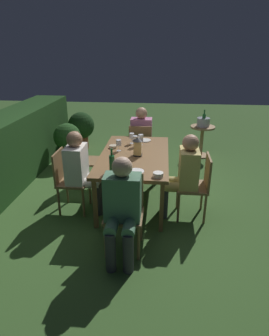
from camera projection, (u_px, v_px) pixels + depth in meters
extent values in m
plane|color=#385B28|center=(134.00, 199.00, 4.49)|extent=(16.00, 16.00, 0.00)
cube|color=brown|center=(134.00, 155.00, 4.22)|extent=(1.75, 0.97, 0.04)
cube|color=brown|center=(162.00, 207.00, 3.58)|extent=(0.05, 0.05, 0.68)
cube|color=brown|center=(163.00, 160.00, 5.06)|extent=(0.05, 0.05, 0.68)
cube|color=brown|center=(95.00, 204.00, 3.66)|extent=(0.05, 0.05, 0.68)
cube|color=brown|center=(116.00, 158.00, 5.14)|extent=(0.05, 0.05, 0.68)
cube|color=brown|center=(192.00, 187.00, 3.89)|extent=(0.42, 0.40, 0.03)
cube|color=brown|center=(208.00, 172.00, 3.78)|extent=(0.40, 0.02, 0.42)
cylinder|color=brown|center=(178.00, 208.00, 3.82)|extent=(0.03, 0.03, 0.42)
cylinder|color=brown|center=(177.00, 195.00, 4.15)|extent=(0.03, 0.03, 0.42)
cylinder|color=brown|center=(205.00, 209.00, 3.79)|extent=(0.03, 0.03, 0.42)
cylinder|color=brown|center=(202.00, 196.00, 4.12)|extent=(0.03, 0.03, 0.42)
cube|color=tan|center=(189.00, 168.00, 3.79)|extent=(0.38, 0.24, 0.50)
sphere|color=tan|center=(191.00, 143.00, 3.66)|extent=(0.21, 0.21, 0.21)
cylinder|color=tan|center=(177.00, 187.00, 3.81)|extent=(0.13, 0.36, 0.13)
cylinder|color=tan|center=(177.00, 181.00, 3.98)|extent=(0.13, 0.36, 0.13)
cylinder|color=#333338|center=(164.00, 203.00, 3.92)|extent=(0.11, 0.11, 0.45)
cylinder|color=#333338|center=(164.00, 196.00, 4.08)|extent=(0.11, 0.11, 0.45)
cube|color=brown|center=(124.00, 216.00, 3.22)|extent=(0.40, 0.42, 0.03)
cube|color=brown|center=(126.00, 190.00, 3.31)|extent=(0.03, 0.40, 0.42)
cylinder|color=brown|center=(139.00, 243.00, 3.14)|extent=(0.03, 0.03, 0.42)
cylinder|color=brown|center=(105.00, 241.00, 3.17)|extent=(0.03, 0.03, 0.42)
cylinder|color=brown|center=(141.00, 226.00, 3.45)|extent=(0.03, 0.03, 0.42)
cylinder|color=brown|center=(111.00, 224.00, 3.48)|extent=(0.03, 0.03, 0.42)
cube|color=#4C7A5B|center=(123.00, 197.00, 3.07)|extent=(0.24, 0.38, 0.50)
sphere|color=#D1A889|center=(122.00, 167.00, 2.93)|extent=(0.21, 0.21, 0.21)
cylinder|color=#4C7A5B|center=(130.00, 225.00, 3.02)|extent=(0.36, 0.13, 0.13)
cylinder|color=#4C7A5B|center=(113.00, 224.00, 3.04)|extent=(0.36, 0.13, 0.13)
cylinder|color=#333338|center=(128.00, 253.00, 2.97)|extent=(0.11, 0.11, 0.45)
cylinder|color=#333338|center=(111.00, 252.00, 2.98)|extent=(0.11, 0.11, 0.45)
cube|color=brown|center=(88.00, 161.00, 4.76)|extent=(0.42, 0.40, 0.03)
cube|color=brown|center=(75.00, 147.00, 4.69)|extent=(0.40, 0.03, 0.42)
cylinder|color=brown|center=(101.00, 170.00, 4.99)|extent=(0.03, 0.03, 0.42)
cylinder|color=brown|center=(96.00, 179.00, 4.66)|extent=(0.03, 0.03, 0.42)
cylinder|color=brown|center=(81.00, 169.00, 5.02)|extent=(0.03, 0.03, 0.42)
cylinder|color=brown|center=(75.00, 178.00, 4.69)|extent=(0.03, 0.03, 0.42)
cube|color=brown|center=(141.00, 147.00, 5.42)|extent=(0.40, 0.42, 0.03)
cube|color=brown|center=(140.00, 138.00, 5.16)|extent=(0.03, 0.40, 0.42)
cylinder|color=brown|center=(132.00, 155.00, 5.68)|extent=(0.03, 0.03, 0.42)
cylinder|color=brown|center=(151.00, 155.00, 5.65)|extent=(0.03, 0.03, 0.42)
cylinder|color=brown|center=(130.00, 161.00, 5.37)|extent=(0.03, 0.03, 0.42)
cylinder|color=brown|center=(150.00, 162.00, 5.33)|extent=(0.03, 0.03, 0.42)
cube|color=#C675A3|center=(141.00, 132.00, 5.37)|extent=(0.24, 0.38, 0.50)
sphere|color=tan|center=(141.00, 113.00, 5.24)|extent=(0.21, 0.21, 0.21)
cylinder|color=#C675A3|center=(137.00, 142.00, 5.60)|extent=(0.36, 0.13, 0.13)
cylinder|color=#C675A3|center=(146.00, 142.00, 5.58)|extent=(0.36, 0.13, 0.13)
cylinder|color=#333338|center=(138.00, 151.00, 5.84)|extent=(0.11, 0.11, 0.45)
cylinder|color=#333338|center=(147.00, 151.00, 5.82)|extent=(0.11, 0.11, 0.45)
cube|color=brown|center=(74.00, 182.00, 4.03)|extent=(0.42, 0.40, 0.03)
cube|color=brown|center=(59.00, 166.00, 3.96)|extent=(0.40, 0.03, 0.42)
cylinder|color=brown|center=(90.00, 191.00, 4.27)|extent=(0.03, 0.03, 0.42)
cylinder|color=brown|center=(83.00, 203.00, 3.94)|extent=(0.03, 0.03, 0.42)
cylinder|color=brown|center=(67.00, 190.00, 4.30)|extent=(0.03, 0.03, 0.42)
cylinder|color=brown|center=(59.00, 202.00, 3.97)|extent=(0.03, 0.03, 0.42)
cube|color=white|center=(76.00, 164.00, 3.92)|extent=(0.38, 0.24, 0.50)
sphere|color=#997051|center=(74.00, 139.00, 3.79)|extent=(0.21, 0.21, 0.21)
cylinder|color=white|center=(89.00, 178.00, 4.09)|extent=(0.13, 0.36, 0.13)
cylinder|color=white|center=(86.00, 183.00, 3.92)|extent=(0.13, 0.36, 0.13)
cylinder|color=#333338|center=(101.00, 193.00, 4.16)|extent=(0.11, 0.11, 0.45)
cylinder|color=#333338|center=(99.00, 200.00, 4.00)|extent=(0.11, 0.11, 0.45)
cube|color=black|center=(138.00, 155.00, 4.15)|extent=(0.12, 0.12, 0.01)
cube|color=#F9D17A|center=(138.00, 148.00, 4.11)|extent=(0.11, 0.11, 0.20)
cone|color=black|center=(138.00, 139.00, 4.06)|extent=(0.15, 0.15, 0.05)
cylinder|color=#1E5B2D|center=(112.00, 163.00, 3.61)|extent=(0.07, 0.07, 0.20)
cylinder|color=#1E5B2D|center=(112.00, 152.00, 3.55)|extent=(0.03, 0.03, 0.09)
cylinder|color=silver|center=(135.00, 146.00, 4.52)|extent=(0.06, 0.06, 0.00)
cylinder|color=silver|center=(135.00, 144.00, 4.50)|extent=(0.01, 0.01, 0.08)
cylinder|color=silver|center=(135.00, 139.00, 4.47)|extent=(0.08, 0.08, 0.08)
cylinder|color=maroon|center=(135.00, 140.00, 4.48)|extent=(0.07, 0.07, 0.03)
cylinder|color=silver|center=(132.00, 143.00, 4.66)|extent=(0.06, 0.06, 0.00)
cylinder|color=silver|center=(132.00, 141.00, 4.64)|extent=(0.01, 0.01, 0.08)
cylinder|color=silver|center=(132.00, 136.00, 4.61)|extent=(0.08, 0.08, 0.08)
cylinder|color=maroon|center=(132.00, 137.00, 4.62)|extent=(0.07, 0.07, 0.03)
cylinder|color=silver|center=(119.00, 151.00, 4.34)|extent=(0.06, 0.06, 0.00)
cylinder|color=silver|center=(119.00, 148.00, 4.32)|extent=(0.01, 0.01, 0.08)
cylinder|color=silver|center=(119.00, 143.00, 4.29)|extent=(0.08, 0.08, 0.08)
cylinder|color=maroon|center=(119.00, 144.00, 4.30)|extent=(0.07, 0.07, 0.03)
cylinder|color=silver|center=(141.00, 145.00, 4.59)|extent=(0.06, 0.06, 0.00)
cylinder|color=silver|center=(141.00, 142.00, 4.57)|extent=(0.01, 0.01, 0.08)
cylinder|color=silver|center=(141.00, 137.00, 4.54)|extent=(0.08, 0.08, 0.08)
cylinder|color=maroon|center=(141.00, 139.00, 4.55)|extent=(0.07, 0.07, 0.03)
cylinder|color=white|center=(145.00, 140.00, 4.79)|extent=(0.20, 0.20, 0.01)
cylinder|color=white|center=(136.00, 172.00, 3.61)|extent=(0.20, 0.20, 0.01)
cylinder|color=silver|center=(158.00, 175.00, 3.47)|extent=(0.12, 0.12, 0.05)
cylinder|color=#424C1E|center=(158.00, 174.00, 3.47)|extent=(0.11, 0.11, 0.02)
cylinder|color=#BCAD8E|center=(113.00, 147.00, 4.45)|extent=(0.12, 0.12, 0.04)
cylinder|color=tan|center=(113.00, 146.00, 4.45)|extent=(0.10, 0.10, 0.01)
cylinder|color=#9E7A51|center=(203.00, 127.00, 5.98)|extent=(0.49, 0.49, 0.03)
cylinder|color=#9E7A51|center=(201.00, 142.00, 6.11)|extent=(0.07, 0.07, 0.61)
cylinder|color=#9E7A51|center=(200.00, 155.00, 6.22)|extent=(0.37, 0.37, 0.02)
cylinder|color=#B2B7BF|center=(203.00, 122.00, 5.94)|extent=(0.26, 0.26, 0.17)
cylinder|color=white|center=(203.00, 120.00, 5.93)|extent=(0.23, 0.23, 0.04)
cylinder|color=#1E5B2D|center=(204.00, 118.00, 5.87)|extent=(0.07, 0.07, 0.16)
cylinder|color=#1E5B2D|center=(205.00, 112.00, 5.82)|extent=(0.03, 0.03, 0.09)
cylinder|color=brown|center=(69.00, 155.00, 5.86)|extent=(0.25, 0.25, 0.29)
sphere|color=#234C1E|center=(67.00, 137.00, 5.71)|extent=(0.53, 0.53, 0.53)
cylinder|color=brown|center=(82.00, 142.00, 6.64)|extent=(0.27, 0.27, 0.28)
sphere|color=#193816|center=(81.00, 125.00, 6.49)|extent=(0.58, 0.58, 0.58)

